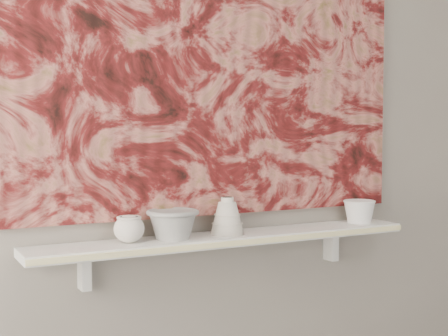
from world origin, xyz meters
TOP-DOWN VIEW (x-y plane):
  - wall_back at (0.00, 1.60)m, footprint 3.60×0.00m
  - shelf at (0.00, 1.51)m, footprint 1.40×0.18m
  - shelf_stripe at (0.00, 1.41)m, footprint 1.40×0.01m
  - bracket_left at (-0.49, 1.57)m, footprint 0.03×0.06m
  - bracket_right at (0.49, 1.57)m, footprint 0.03×0.06m
  - painting at (0.00, 1.59)m, footprint 1.50×0.02m
  - house_motif at (0.45, 1.57)m, footprint 0.09×0.00m
  - bowl_grey at (-0.21, 1.51)m, footprint 0.20×0.20m
  - cup_cream at (-0.36, 1.51)m, footprint 0.13×0.13m
  - bell_vessel at (-0.01, 1.51)m, footprint 0.12×0.12m
  - bowl_white at (0.58, 1.51)m, footprint 0.13×0.13m

SIDE VIEW (x-z plane):
  - bracket_left at x=-0.49m, z-range 0.78..0.90m
  - bracket_right at x=0.49m, z-range 0.78..0.90m
  - shelf at x=0.00m, z-range 0.90..0.93m
  - shelf_stripe at x=0.00m, z-range 0.91..0.92m
  - cup_cream at x=-0.36m, z-range 0.93..1.02m
  - bowl_white at x=0.58m, z-range 0.93..1.02m
  - bowl_grey at x=-0.21m, z-range 0.93..1.03m
  - bell_vessel at x=-0.01m, z-range 0.93..1.06m
  - house_motif at x=0.45m, z-range 1.19..1.27m
  - wall_back at x=0.00m, z-range -0.45..3.15m
  - painting at x=0.00m, z-range 0.99..2.09m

